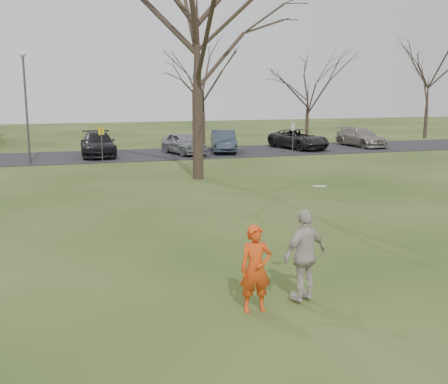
{
  "coord_description": "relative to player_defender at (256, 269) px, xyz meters",
  "views": [
    {
      "loc": [
        -4.09,
        -9.67,
        4.27
      ],
      "look_at": [
        0.0,
        4.0,
        1.5
      ],
      "focal_mm": 43.0,
      "sensor_mm": 36.0,
      "label": 1
    }
  ],
  "objects": [
    {
      "name": "ground",
      "position": [
        0.69,
        0.43,
        -0.86
      ],
      "size": [
        120.0,
        120.0,
        0.0
      ],
      "primitive_type": "plane",
      "color": "#1E380F",
      "rests_on": "ground"
    },
    {
      "name": "parking_strip",
      "position": [
        0.69,
        25.43,
        -0.84
      ],
      "size": [
        62.0,
        6.5,
        0.04
      ],
      "primitive_type": "cube",
      "color": "black",
      "rests_on": "ground"
    },
    {
      "name": "player_defender",
      "position": [
        0.0,
        0.0,
        0.0
      ],
      "size": [
        0.66,
        0.47,
        1.71
      ],
      "primitive_type": "imported",
      "rotation": [
        0.0,
        0.0,
        -0.1
      ],
      "color": "#D94211",
      "rests_on": "ground"
    },
    {
      "name": "car_3",
      "position": [
        -1.35,
        25.6,
        -0.07
      ],
      "size": [
        2.15,
        5.16,
        1.49
      ],
      "primitive_type": "imported",
      "rotation": [
        0.0,
        0.0,
        -0.01
      ],
      "color": "black",
      "rests_on": "parking_strip"
    },
    {
      "name": "car_4",
      "position": [
        4.07,
        24.96,
        -0.12
      ],
      "size": [
        2.64,
        4.39,
        1.4
      ],
      "primitive_type": "imported",
      "rotation": [
        0.0,
        0.0,
        0.26
      ],
      "color": "gray",
      "rests_on": "parking_strip"
    },
    {
      "name": "car_5",
      "position": [
        6.92,
        25.39,
        -0.09
      ],
      "size": [
        2.45,
        4.62,
        1.45
      ],
      "primitive_type": "imported",
      "rotation": [
        0.0,
        0.0,
        -0.22
      ],
      "color": "#2E3745",
      "rests_on": "parking_strip"
    },
    {
      "name": "car_6",
      "position": [
        12.57,
        25.66,
        -0.13
      ],
      "size": [
        3.44,
        5.34,
        1.37
      ],
      "primitive_type": "imported",
      "rotation": [
        0.0,
        0.0,
        0.25
      ],
      "color": "black",
      "rests_on": "parking_strip"
    },
    {
      "name": "car_7",
      "position": [
        17.64,
        25.78,
        -0.15
      ],
      "size": [
        2.36,
        4.79,
        1.34
      ],
      "primitive_type": "imported",
      "rotation": [
        0.0,
        0.0,
        0.11
      ],
      "color": "gray",
      "rests_on": "parking_strip"
    },
    {
      "name": "catching_play",
      "position": [
        1.09,
        0.14,
        0.14
      ],
      "size": [
        1.18,
        0.81,
        2.36
      ],
      "color": "#BEB2AA",
      "rests_on": "ground"
    },
    {
      "name": "lamp_post",
      "position": [
        -5.31,
        22.93,
        3.11
      ],
      "size": [
        0.34,
        0.34,
        6.27
      ],
      "color": "#47474C",
      "rests_on": "ground"
    },
    {
      "name": "sign_yellow",
      "position": [
        -1.31,
        22.43,
        0.59
      ],
      "size": [
        0.35,
        0.35,
        2.08
      ],
      "color": "#47474C",
      "rests_on": "ground"
    },
    {
      "name": "sign_white",
      "position": [
        10.69,
        22.43,
        0.59
      ],
      "size": [
        0.35,
        0.35,
        2.08
      ],
      "color": "#47474C",
      "rests_on": "ground"
    },
    {
      "name": "big_tree",
      "position": [
        2.69,
        15.43,
        6.14
      ],
      "size": [
        9.0,
        9.0,
        14.0
      ],
      "primitive_type": null,
      "color": "#352821",
      "rests_on": "ground"
    },
    {
      "name": "small_tree_row",
      "position": [
        5.07,
        30.49,
        3.04
      ],
      "size": [
        55.0,
        5.9,
        8.5
      ],
      "color": "#352821",
      "rests_on": "ground"
    }
  ]
}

